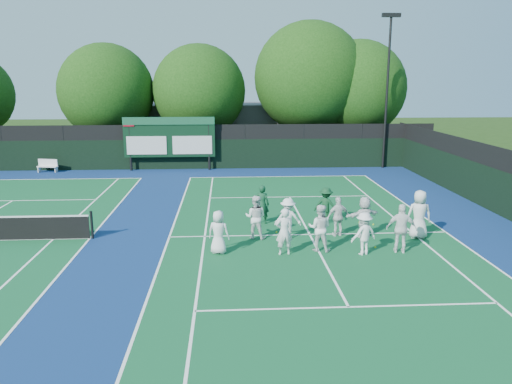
{
  "coord_description": "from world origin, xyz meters",
  "views": [
    {
      "loc": [
        -3.21,
        -17.6,
        6.0
      ],
      "look_at": [
        -2.0,
        3.0,
        1.3
      ],
      "focal_mm": 35.0,
      "sensor_mm": 36.0,
      "label": 1
    }
  ],
  "objects": [
    {
      "name": "tennis_ball_4",
      "position": [
        0.64,
        2.63,
        0.03
      ],
      "size": [
        0.07,
        0.07,
        0.07
      ],
      "primitive_type": "sphere",
      "color": "#D1EB1B",
      "rests_on": "ground"
    },
    {
      "name": "player_back_0",
      "position": [
        -2.15,
        0.69,
        0.84
      ],
      "size": [
        0.97,
        0.85,
        1.69
      ],
      "primitive_type": "imported",
      "rotation": [
        0.0,
        0.0,
        2.84
      ],
      "color": "white",
      "rests_on": "ground"
    },
    {
      "name": "bench",
      "position": [
        -14.96,
        15.36,
        0.46
      ],
      "size": [
        1.4,
        0.67,
        0.86
      ],
      "color": "silver",
      "rests_on": "ground"
    },
    {
      "name": "tennis_ball_3",
      "position": [
        -3.45,
        0.22,
        0.03
      ],
      "size": [
        0.07,
        0.07,
        0.07
      ],
      "primitive_type": "sphere",
      "color": "#D1EB1B",
      "rests_on": "ground"
    },
    {
      "name": "player_back_3",
      "position": [
        2.05,
        0.65,
        0.8
      ],
      "size": [
        1.55,
        0.98,
        1.6
      ],
      "primitive_type": "imported",
      "rotation": [
        0.0,
        0.0,
        3.51
      ],
      "color": "silver",
      "rests_on": "ground"
    },
    {
      "name": "tennis_ball_1",
      "position": [
        2.38,
        2.51,
        0.03
      ],
      "size": [
        0.07,
        0.07,
        0.07
      ],
      "primitive_type": "sphere",
      "color": "#D1EB1B",
      "rests_on": "ground"
    },
    {
      "name": "near_court",
      "position": [
        0.0,
        1.0,
        0.01
      ],
      "size": [
        11.05,
        23.85,
        0.01
      ],
      "color": "#11522B",
      "rests_on": "ground"
    },
    {
      "name": "court_apron",
      "position": [
        -6.0,
        1.0,
        0.0
      ],
      "size": [
        34.0,
        32.0,
        0.01
      ],
      "primitive_type": "cube",
      "color": "navy",
      "rests_on": "ground"
    },
    {
      "name": "player_front_2",
      "position": [
        0.03,
        -0.86,
        0.85
      ],
      "size": [
        0.98,
        0.86,
        1.7
      ],
      "primitive_type": "imported",
      "rotation": [
        0.0,
        0.0,
        2.84
      ],
      "color": "white",
      "rests_on": "ground"
    },
    {
      "name": "tree_c",
      "position": [
        -5.02,
        19.58,
        4.94
      ],
      "size": [
        6.73,
        6.73,
        8.48
      ],
      "color": "black",
      "rests_on": "ground"
    },
    {
      "name": "player_front_1",
      "position": [
        -1.27,
        -1.19,
        0.84
      ],
      "size": [
        0.66,
        0.48,
        1.67
      ],
      "primitive_type": "imported",
      "rotation": [
        0.0,
        0.0,
        3.27
      ],
      "color": "silver",
      "rests_on": "ground"
    },
    {
      "name": "coach_right",
      "position": [
        0.93,
        2.56,
        0.78
      ],
      "size": [
        1.15,
        0.93,
        1.55
      ],
      "primitive_type": "imported",
      "rotation": [
        0.0,
        0.0,
        2.74
      ],
      "color": "#103B1F",
      "rests_on": "ground"
    },
    {
      "name": "player_front_3",
      "position": [
        1.49,
        -1.33,
        0.76
      ],
      "size": [
        1.12,
        0.88,
        1.52
      ],
      "primitive_type": "imported",
      "rotation": [
        0.0,
        0.0,
        3.51
      ],
      "color": "white",
      "rests_on": "ground"
    },
    {
      "name": "player_back_2",
      "position": [
        1.07,
        0.81,
        0.78
      ],
      "size": [
        0.98,
        0.6,
        1.56
      ],
      "primitive_type": "imported",
      "rotation": [
        0.0,
        0.0,
        3.39
      ],
      "color": "silver",
      "rests_on": "ground"
    },
    {
      "name": "tennis_ball_2",
      "position": [
        2.12,
        -0.7,
        0.03
      ],
      "size": [
        0.07,
        0.07,
        0.07
      ],
      "primitive_type": "sphere",
      "color": "#D1EB1B",
      "rests_on": "ground"
    },
    {
      "name": "tennis_ball_0",
      "position": [
        -1.28,
        1.3,
        0.03
      ],
      "size": [
        0.07,
        0.07,
        0.07
      ],
      "primitive_type": "sphere",
      "color": "#D1EB1B",
      "rests_on": "ground"
    },
    {
      "name": "player_back_4",
      "position": [
        4.1,
        0.38,
        0.94
      ],
      "size": [
        0.99,
        0.71,
        1.88
      ],
      "primitive_type": "imported",
      "rotation": [
        0.0,
        0.0,
        3.01
      ],
      "color": "silver",
      "rests_on": "ground"
    },
    {
      "name": "ground",
      "position": [
        0.0,
        0.0,
        0.0
      ],
      "size": [
        120.0,
        120.0,
        0.0
      ],
      "primitive_type": "plane",
      "color": "#1C360E",
      "rests_on": "ground"
    },
    {
      "name": "scoreboard",
      "position": [
        -7.01,
        15.59,
        2.19
      ],
      "size": [
        6.0,
        0.21,
        3.55
      ],
      "color": "black",
      "rests_on": "ground"
    },
    {
      "name": "tree_d",
      "position": [
        3.05,
        19.58,
        5.87
      ],
      "size": [
        8.09,
        8.09,
        10.12
      ],
      "color": "black",
      "rests_on": "ground"
    },
    {
      "name": "coach_left",
      "position": [
        -1.77,
        2.69,
        0.83
      ],
      "size": [
        0.68,
        0.53,
        1.66
      ],
      "primitive_type": "imported",
      "rotation": [
        0.0,
        0.0,
        2.91
      ],
      "color": "#103D23",
      "rests_on": "ground"
    },
    {
      "name": "tree_e",
      "position": [
        6.67,
        19.58,
        5.11
      ],
      "size": [
        7.07,
        7.07,
        8.83
      ],
      "color": "black",
      "rests_on": "ground"
    },
    {
      "name": "player_front_4",
      "position": [
        2.86,
        -1.22,
        0.88
      ],
      "size": [
        1.11,
        0.69,
        1.76
      ],
      "primitive_type": "imported",
      "rotation": [
        0.0,
        0.0,
        2.87
      ],
      "color": "white",
      "rests_on": "ground"
    },
    {
      "name": "player_front_0",
      "position": [
        -3.54,
        -0.93,
        0.78
      ],
      "size": [
        0.87,
        0.7,
        1.55
      ],
      "primitive_type": "imported",
      "rotation": [
        0.0,
        0.0,
        2.84
      ],
      "color": "silver",
      "rests_on": "ground"
    },
    {
      "name": "tree_b",
      "position": [
        -11.65,
        19.58,
        4.93
      ],
      "size": [
        6.81,
        6.81,
        8.51
      ],
      "color": "black",
      "rests_on": "ground"
    },
    {
      "name": "tennis_ball_5",
      "position": [
        2.88,
        2.14,
        0.03
      ],
      "size": [
        0.07,
        0.07,
        0.07
      ],
      "primitive_type": "sphere",
      "color": "#D1EB1B",
      "rests_on": "ground"
    },
    {
      "name": "light_pole_right",
      "position": [
        7.5,
        15.7,
        6.3
      ],
      "size": [
        1.2,
        0.3,
        10.12
      ],
      "color": "black",
      "rests_on": "ground"
    },
    {
      "name": "clubhouse",
      "position": [
        -2.0,
        24.0,
        2.0
      ],
      "size": [
        18.0,
        6.0,
        4.0
      ],
      "primitive_type": "cube",
      "color": "#59595E",
      "rests_on": "ground"
    },
    {
      "name": "player_back_1",
      "position": [
        -0.92,
        0.63,
        0.79
      ],
      "size": [
        1.07,
        0.68,
        1.58
      ],
      "primitive_type": "imported",
      "rotation": [
        0.0,
        0.0,
        3.05
      ],
      "color": "white",
      "rests_on": "ground"
    },
    {
      "name": "back_fence",
      "position": [
        -6.0,
        16.0,
        1.36
      ],
      "size": [
        34.0,
        0.08,
        3.0
      ],
      "color": "black",
      "rests_on": "ground"
    }
  ]
}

